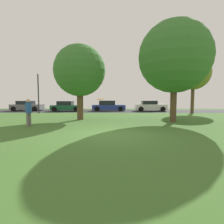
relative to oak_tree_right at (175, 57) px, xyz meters
name	(u,v)px	position (x,y,z in m)	size (l,w,h in m)	color
ground_plane	(112,134)	(-4.47, -4.72, -4.68)	(44.00, 44.00, 0.00)	#3D6628
road_strip	(113,111)	(-4.47, 11.28, -4.67)	(44.00, 6.40, 0.01)	#28282B
oak_tree_right	(175,57)	(0.00, 0.00, 0.00)	(5.16, 5.16, 7.27)	brown
maple_tree_near	(80,71)	(-7.07, 1.20, -0.78)	(4.07, 4.07, 5.95)	brown
maple_tree_far	(193,73)	(4.84, 7.84, -0.04)	(3.86, 3.86, 6.59)	brown
person_catcher	(28,111)	(-9.55, -2.34, -3.75)	(0.39, 0.36, 1.68)	slate
frisbee_disc	(101,99)	(-4.93, -5.53, -3.00)	(0.38, 0.38, 0.04)	orange
parked_car_grey	(27,106)	(-16.45, 11.58, -4.04)	(4.10, 2.11, 1.38)	slate
parked_car_green	(67,107)	(-10.77, 11.02, -4.06)	(4.07, 2.11, 1.35)	#195633
parked_car_blue	(109,106)	(-5.08, 11.68, -4.04)	(4.53, 1.94, 1.41)	#233893
parked_car_white	(150,106)	(0.63, 11.18, -4.03)	(4.07, 2.04, 1.40)	white
street_lamp_post	(38,94)	(-13.07, 7.48, -2.43)	(0.14, 0.14, 4.50)	#2D2D33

